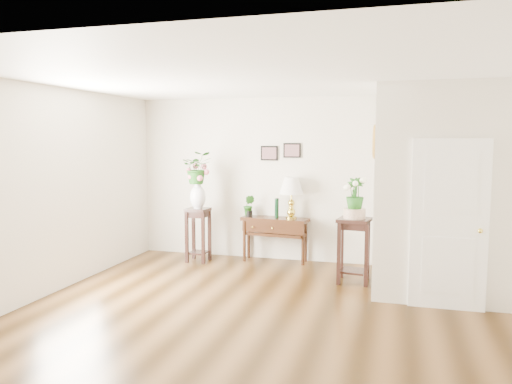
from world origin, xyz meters
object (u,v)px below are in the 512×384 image
at_px(console_table, 275,239).
at_px(plant_stand_a, 198,235).
at_px(table_lamp, 291,198).
at_px(plant_stand_b, 354,250).

distance_m(console_table, plant_stand_a, 1.32).
relative_size(table_lamp, plant_stand_a, 0.77).
bearing_deg(plant_stand_b, plant_stand_a, 168.13).
bearing_deg(plant_stand_a, plant_stand_b, -11.87).
height_order(console_table, table_lamp, table_lamp).
distance_m(plant_stand_a, plant_stand_b, 2.73).
relative_size(table_lamp, plant_stand_b, 0.75).
xyz_separation_m(console_table, table_lamp, (0.28, 0.00, 0.73)).
xyz_separation_m(table_lamp, plant_stand_b, (1.12, -0.91, -0.64)).
bearing_deg(table_lamp, console_table, 180.00).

